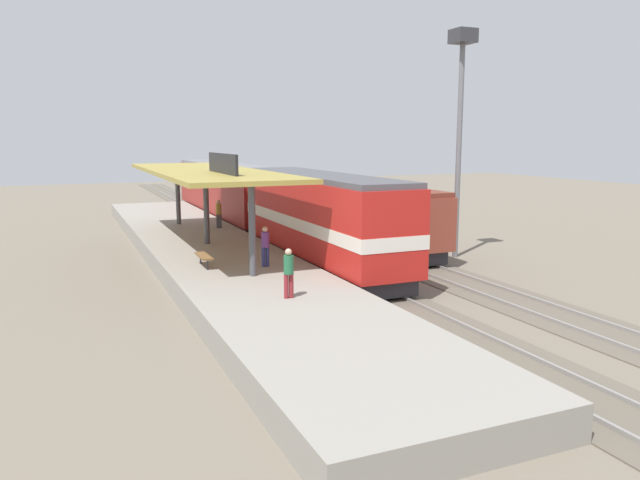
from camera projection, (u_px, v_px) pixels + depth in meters
ground_plane at (325, 252)px, 33.88m from camera, size 120.00×120.00×0.00m
track_near at (291, 254)px, 33.10m from camera, size 3.20×110.00×0.16m
track_far at (366, 248)px, 34.89m from camera, size 3.20×110.00×0.16m
platform at (208, 252)px, 31.24m from camera, size 6.00×44.00×0.90m
station_canopy at (206, 173)px, 30.48m from camera, size 5.20×18.00×4.70m
platform_bench at (204, 256)px, 25.54m from camera, size 0.44×1.70×0.50m
locomotive at (320, 220)px, 29.06m from camera, size 2.93×14.43×4.44m
passenger_carriage_single at (226, 192)px, 45.39m from camera, size 2.90×20.00×4.24m
freight_car at (372, 216)px, 33.94m from camera, size 2.80×12.00×3.54m
light_mast at (461, 96)px, 30.99m from camera, size 1.10×1.10×11.70m
person_waiting at (289, 271)px, 20.43m from camera, size 0.34×0.34×1.71m
person_walking at (265, 244)px, 25.48m from camera, size 0.34×0.34×1.71m
person_boarding at (219, 212)px, 36.49m from camera, size 0.34×0.34×1.71m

